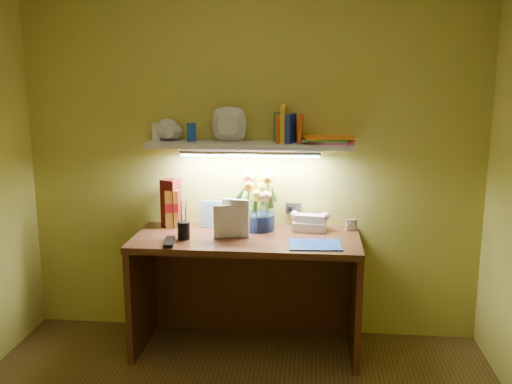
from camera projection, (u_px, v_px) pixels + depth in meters
desk at (246, 294)px, 3.60m from camera, size 1.40×0.60×0.75m
flower_bouquet at (259, 202)px, 3.65m from camera, size 0.30×0.30×0.37m
telephone at (310, 221)px, 3.66m from camera, size 0.22×0.18×0.12m
desk_clock at (351, 225)px, 3.67m from camera, size 0.08×0.05×0.07m
whisky_bottle at (172, 203)px, 3.72m from camera, size 0.10×0.10×0.32m
whisky_box at (171, 203)px, 3.74m from camera, size 0.13×0.13×0.31m
pen_cup at (184, 224)px, 3.46m from camera, size 0.09×0.09×0.18m
art_card at (214, 214)px, 3.73m from camera, size 0.18×0.05×0.17m
tv_remote at (169, 242)px, 3.38m from camera, size 0.08×0.20×0.02m
blue_folder at (315, 245)px, 3.35m from camera, size 0.32×0.24×0.01m
desk_book_a at (213, 222)px, 3.47m from camera, size 0.16×0.06×0.21m
desk_book_b at (222, 217)px, 3.53m from camera, size 0.17×0.06×0.24m
wall_shelf at (245, 139)px, 3.58m from camera, size 1.32×0.31×0.26m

